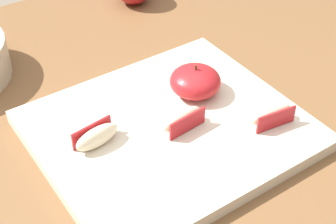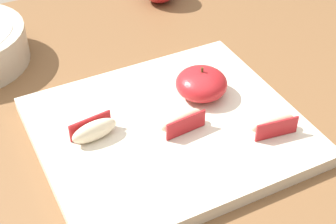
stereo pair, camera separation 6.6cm
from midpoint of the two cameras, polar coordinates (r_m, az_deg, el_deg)
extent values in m
cube|color=brown|center=(0.69, -3.72, -4.15)|extent=(1.39, 0.96, 0.03)
cube|color=brown|center=(1.50, 9.24, 4.07)|extent=(0.06, 0.06, 0.74)
cube|color=beige|center=(0.68, -2.78, -2.03)|extent=(0.34, 0.30, 0.02)
ellipsoid|color=#B21E23|center=(0.72, 0.44, 3.38)|extent=(0.07, 0.07, 0.04)
cylinder|color=#4C3319|center=(0.70, 0.45, 4.83)|extent=(0.00, 0.00, 0.01)
ellipsoid|color=beige|center=(0.66, -1.29, -0.91)|extent=(0.06, 0.03, 0.03)
cube|color=#B21E23|center=(0.66, -0.68, -1.41)|extent=(0.06, 0.01, 0.03)
ellipsoid|color=beige|center=(0.65, -10.91, -2.90)|extent=(0.06, 0.03, 0.03)
cube|color=#B21E23|center=(0.66, -11.44, -2.39)|extent=(0.06, 0.01, 0.03)
ellipsoid|color=beige|center=(0.68, 8.79, -0.39)|extent=(0.06, 0.03, 0.03)
cube|color=#B21E23|center=(0.67, 9.31, -0.95)|extent=(0.06, 0.01, 0.03)
camera|label=1|loc=(0.03, -92.86, -2.38)|focal=54.25mm
camera|label=2|loc=(0.03, 87.14, 2.38)|focal=54.25mm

